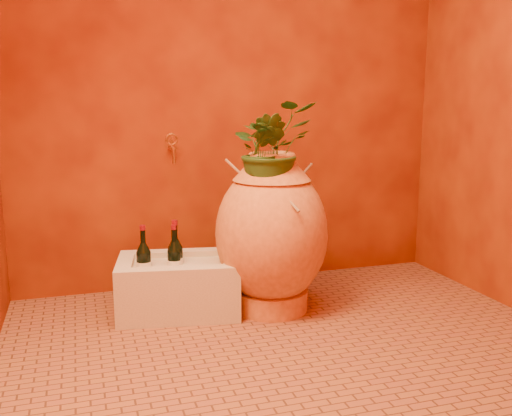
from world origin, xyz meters
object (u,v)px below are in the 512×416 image
object	(u,v)px
amphora	(272,233)
wall_tap	(172,147)
stone_basin	(178,287)
wine_bottle_b	(176,260)
wine_bottle_c	(144,264)
wine_bottle_a	(175,262)

from	to	relation	value
amphora	wall_tap	distance (m)	0.74
stone_basin	wine_bottle_b	bearing A→B (deg)	116.46
amphora	wine_bottle_c	bearing A→B (deg)	169.50
amphora	wine_bottle_b	bearing A→B (deg)	165.36
wine_bottle_a	wall_tap	xyz separation A→B (m)	(0.06, 0.34, 0.55)
wine_bottle_b	wine_bottle_c	bearing A→B (deg)	-177.79
amphora	wine_bottle_c	size ratio (longest dim) A/B	2.64
amphora	wine_bottle_a	size ratio (longest dim) A/B	2.70
wine_bottle_b	wall_tap	bearing A→B (deg)	81.30
wine_bottle_a	wine_bottle_c	size ratio (longest dim) A/B	0.98
stone_basin	wine_bottle_b	world-z (taller)	wine_bottle_b
stone_basin	wine_bottle_b	size ratio (longest dim) A/B	2.04
stone_basin	wine_bottle_c	size ratio (longest dim) A/B	2.14
wine_bottle_b	wine_bottle_c	size ratio (longest dim) A/B	1.05
stone_basin	wine_bottle_a	bearing A→B (deg)	163.45
amphora	stone_basin	distance (m)	0.55
stone_basin	wine_bottle_a	world-z (taller)	wine_bottle_a
wine_bottle_b	wine_bottle_c	world-z (taller)	wine_bottle_b
wine_bottle_b	wine_bottle_c	distance (m)	0.16
wall_tap	wine_bottle_b	bearing A→B (deg)	-98.70
wine_bottle_b	wine_bottle_a	bearing A→B (deg)	-122.36
amphora	wine_bottle_b	xyz separation A→B (m)	(-0.47, 0.12, -0.14)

